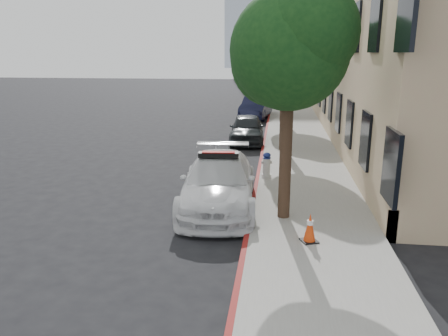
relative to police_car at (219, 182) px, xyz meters
name	(u,v)px	position (x,y,z in m)	size (l,w,h in m)	color
ground	(188,193)	(-1.10, 1.04, -0.72)	(120.00, 120.00, 0.00)	black
sidewalk	(296,135)	(2.50, 11.04, -0.64)	(3.20, 50.00, 0.15)	gray
curb_strip	(266,134)	(0.96, 11.04, -0.64)	(0.12, 50.00, 0.15)	maroon
building	(393,38)	(8.10, 16.04, 4.28)	(8.00, 36.00, 10.00)	tan
tree_near	(291,49)	(1.83, -0.97, 3.55)	(2.92, 2.82, 5.62)	black
tree_mid	(286,54)	(1.83, 7.03, 3.44)	(2.77, 2.64, 5.43)	black
tree_far	(285,49)	(1.83, 15.03, 3.67)	(3.10, 3.00, 5.81)	black
police_car	(219,182)	(0.00, 0.00, 0.00)	(2.38, 5.07, 1.58)	white
parked_car_mid	(247,129)	(0.10, 9.17, -0.05)	(1.58, 3.94, 1.34)	black
parked_car_far	(256,107)	(0.10, 17.25, 0.02)	(1.56, 4.48, 1.48)	black
fire_hydrant	(267,165)	(1.25, 2.65, -0.16)	(0.36, 0.32, 0.84)	silver
traffic_cone	(310,228)	(2.36, -2.42, -0.24)	(0.45, 0.45, 0.66)	black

